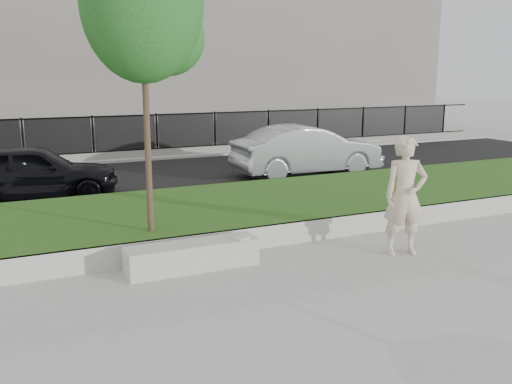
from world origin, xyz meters
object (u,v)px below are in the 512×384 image
book (242,238)px  young_tree (146,8)px  car_silver (307,150)px  stone_bench (192,256)px  car_dark (33,172)px  man (405,196)px

book → young_tree: (-1.10, 1.23, 3.61)m
book → car_silver: size_ratio=0.06×
young_tree → stone_bench: bearing=-74.8°
stone_bench → car_dark: (-1.88, 6.24, 0.50)m
young_tree → car_dark: (-1.58, 5.13, -3.35)m
man → car_silver: bearing=89.9°
young_tree → car_dark: bearing=107.1°
car_dark → man: bearing=-132.6°
car_dark → car_silver: bearing=-79.4°
young_tree → car_dark: size_ratio=1.28×
stone_bench → book: book is taller
car_dark → car_silver: (7.64, 0.09, 0.06)m
book → car_dark: (-2.68, 6.36, 0.27)m
man → young_tree: size_ratio=0.40×
stone_bench → car_dark: car_dark is taller
man → book: 2.87m
book → car_silver: 8.15m
car_silver → car_dark: bearing=92.2°
stone_bench → car_dark: 6.53m
man → car_dark: (-5.40, 7.03, -0.31)m
stone_bench → young_tree: young_tree is taller
man → car_silver: size_ratio=0.46×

